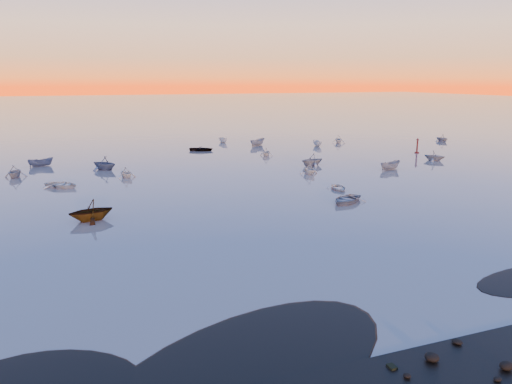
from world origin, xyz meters
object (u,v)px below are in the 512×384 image
channel_marker (417,147)px  boat_near_center (390,169)px  boat_near_right (309,174)px  boat_near_left (62,187)px

channel_marker → boat_near_center: bearing=-140.1°
boat_near_center → channel_marker: 19.00m
boat_near_right → channel_marker: bearing=-158.4°
boat_near_left → channel_marker: 60.07m
boat_near_left → boat_near_center: 45.19m
boat_near_center → channel_marker: channel_marker is taller
boat_near_right → channel_marker: channel_marker is taller
boat_near_left → channel_marker: size_ratio=1.54×
boat_near_right → boat_near_left: bearing=-6.0°
boat_near_center → boat_near_right: (-12.66, 1.17, 0.00)m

